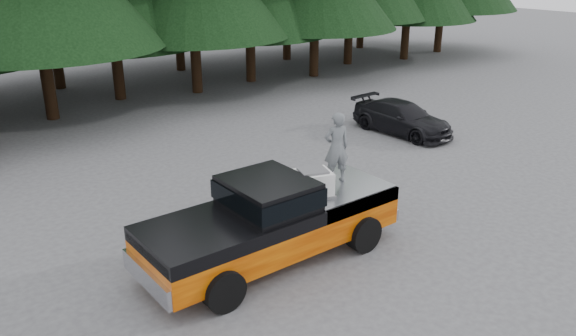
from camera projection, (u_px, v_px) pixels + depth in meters
ground at (291, 248)px, 12.88m from camera, size 120.00×120.00×0.00m
pickup_truck at (272, 232)px, 12.21m from camera, size 6.00×2.04×1.33m
truck_cab at (268, 192)px, 11.81m from camera, size 1.66×1.90×0.59m
air_compressor at (313, 184)px, 12.31m from camera, size 0.96×0.87×0.54m
man_on_bed at (336, 148)px, 12.87m from camera, size 0.71×0.58×1.67m
parked_car at (402, 118)px, 20.95m from camera, size 1.81×4.12×1.18m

